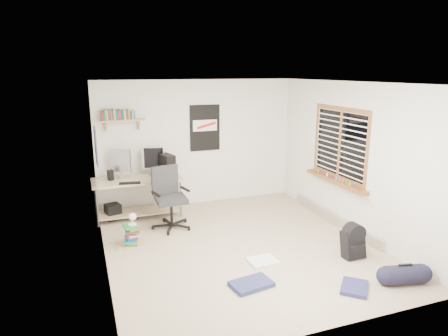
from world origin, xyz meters
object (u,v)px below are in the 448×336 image
object	(u,v)px
book_stack	(131,235)
office_chair	(171,201)
desk	(138,198)
duffel_bag	(404,274)
backpack	(353,244)

from	to	relation	value
book_stack	office_chair	bearing A→B (deg)	31.08
office_chair	book_stack	xyz separation A→B (m)	(-0.75, -0.45, -0.34)
desk	office_chair	size ratio (longest dim) A/B	1.49
desk	book_stack	xyz separation A→B (m)	(-0.28, -1.21, -0.21)
desk	duffel_bag	bearing A→B (deg)	-68.66
office_chair	book_stack	size ratio (longest dim) A/B	2.27
desk	backpack	distance (m)	3.88
duffel_bag	book_stack	xyz separation A→B (m)	(-3.13, 2.42, 0.01)
office_chair	desk	bearing A→B (deg)	108.75
book_stack	backpack	bearing A→B (deg)	-27.56
desk	backpack	size ratio (longest dim) A/B	3.87
duffel_bag	book_stack	bearing A→B (deg)	154.75
office_chair	book_stack	bearing A→B (deg)	-161.29
office_chair	backpack	xyz separation A→B (m)	(2.24, -2.01, -0.29)
desk	backpack	world-z (taller)	desk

